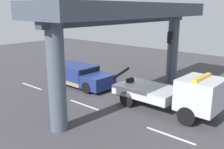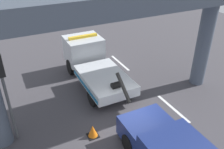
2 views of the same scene
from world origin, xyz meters
name	(u,v)px [view 1 (image 1 of 2)]	position (x,y,z in m)	size (l,w,h in m)	color
ground_plane	(112,95)	(0.00, 0.00, -0.05)	(60.00, 40.00, 0.10)	#423F44
lane_stripe_west	(32,86)	(-6.00, -2.64, 0.00)	(2.60, 0.16, 0.01)	silver
lane_stripe_mid	(84,105)	(0.00, -2.64, 0.00)	(2.60, 0.16, 0.01)	silver
lane_stripe_east	(170,135)	(6.00, -2.64, 0.00)	(2.60, 0.16, 0.01)	silver
tow_truck_white	(176,93)	(4.89, 0.00, 1.20)	(7.26, 2.45, 2.46)	silver
towed_van_green	(80,76)	(-3.35, 0.00, 0.78)	(5.21, 2.24, 1.58)	navy
overpass_structure	(130,18)	(1.50, 0.00, 5.28)	(3.60, 13.41, 6.21)	#4C5666
traffic_light_near	(170,46)	(1.52, 5.12, 3.02)	(0.39, 0.32, 4.13)	#515456
traffic_cone_orange	(129,84)	(0.03, 1.99, 0.28)	(0.51, 0.51, 0.60)	orange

